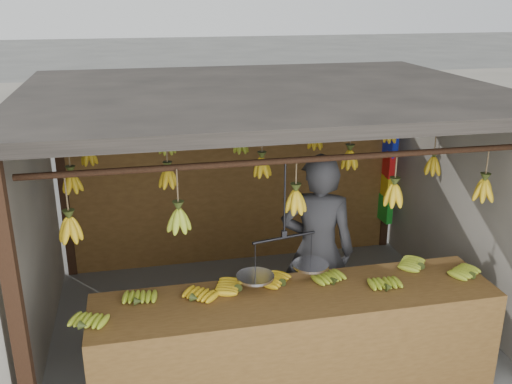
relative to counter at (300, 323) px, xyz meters
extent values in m
plane|color=#5B5B57|center=(-0.03, 1.22, -0.71)|extent=(80.00, 80.00, 0.00)
cube|color=black|center=(-2.03, -0.28, 0.44)|extent=(0.10, 0.10, 2.30)
cube|color=black|center=(-2.03, 2.72, 0.44)|extent=(0.10, 0.10, 2.30)
cube|color=black|center=(1.97, 2.72, 0.44)|extent=(0.10, 0.10, 2.30)
cube|color=black|center=(-0.03, 1.22, 1.64)|extent=(4.30, 3.30, 0.10)
cylinder|color=black|center=(-0.03, 0.22, 1.29)|extent=(4.00, 0.05, 0.05)
cylinder|color=black|center=(-0.03, 1.22, 1.29)|extent=(4.00, 0.05, 0.05)
cylinder|color=black|center=(-0.03, 2.22, 1.29)|extent=(4.00, 0.05, 0.05)
cube|color=brown|center=(-0.03, 2.72, 0.19)|extent=(4.00, 0.06, 1.80)
cube|color=brown|center=(0.00, 0.12, 0.15)|extent=(3.30, 0.73, 0.08)
cube|color=brown|center=(0.00, -0.25, -0.26)|extent=(3.30, 0.04, 0.90)
cube|color=black|center=(1.56, -0.20, -0.30)|extent=(0.07, 0.07, 0.82)
cube|color=black|center=(-1.55, 0.44, -0.30)|extent=(0.07, 0.07, 0.82)
cube|color=black|center=(1.56, 0.44, -0.30)|extent=(0.07, 0.07, 0.82)
ellipsoid|color=#92A523|center=(-1.65, -0.05, 0.22)|extent=(0.26, 0.29, 0.06)
ellipsoid|color=#92A523|center=(-1.25, 0.21, 0.22)|extent=(0.22, 0.27, 0.06)
ellipsoid|color=gold|center=(-0.82, 0.17, 0.22)|extent=(0.29, 0.30, 0.06)
ellipsoid|color=gold|center=(-0.45, 0.28, 0.22)|extent=(0.29, 0.25, 0.06)
ellipsoid|color=gold|center=(-0.06, 0.29, 0.22)|extent=(0.30, 0.30, 0.06)
ellipsoid|color=#92A523|center=(0.36, 0.21, 0.22)|extent=(0.25, 0.28, 0.06)
ellipsoid|color=#92A523|center=(0.75, 0.00, 0.22)|extent=(0.19, 0.24, 0.06)
ellipsoid|color=#92A523|center=(1.20, 0.32, 0.22)|extent=(0.30, 0.29, 0.06)
ellipsoid|color=#92A523|center=(1.55, 0.06, 0.22)|extent=(0.27, 0.30, 0.06)
ellipsoid|color=gold|center=(-1.69, 0.22, 0.88)|extent=(0.16, 0.16, 0.28)
ellipsoid|color=#92A523|center=(-0.91, 0.18, 0.90)|extent=(0.16, 0.16, 0.28)
ellipsoid|color=gold|center=(0.01, 0.26, 0.94)|extent=(0.16, 0.16, 0.28)
ellipsoid|color=gold|center=(0.83, 0.23, 0.95)|extent=(0.16, 0.16, 0.28)
ellipsoid|color=gold|center=(1.66, 0.24, 0.92)|extent=(0.16, 0.16, 0.28)
ellipsoid|color=gold|center=(-1.76, 1.23, 0.91)|extent=(0.16, 0.16, 0.28)
ellipsoid|color=gold|center=(-0.92, 1.20, 0.91)|extent=(0.16, 0.16, 0.28)
ellipsoid|color=gold|center=(-0.05, 1.19, 0.96)|extent=(0.16, 0.16, 0.28)
ellipsoid|color=gold|center=(0.83, 1.22, 0.97)|extent=(0.16, 0.16, 0.28)
ellipsoid|color=gold|center=(1.71, 1.18, 0.86)|extent=(0.16, 0.16, 0.28)
ellipsoid|color=gold|center=(-1.68, 2.27, 0.86)|extent=(0.16, 0.16, 0.28)
ellipsoid|color=#92A523|center=(-0.86, 2.19, 0.95)|extent=(0.16, 0.16, 0.28)
ellipsoid|color=#92A523|center=(-0.05, 2.24, 0.90)|extent=(0.16, 0.16, 0.28)
ellipsoid|color=gold|center=(0.82, 2.24, 0.90)|extent=(0.16, 0.16, 0.28)
ellipsoid|color=gold|center=(1.71, 2.19, 0.94)|extent=(0.16, 0.16, 0.28)
cylinder|color=black|center=(-0.09, 0.22, 0.98)|extent=(0.02, 0.02, 0.63)
cylinder|color=black|center=(-0.09, 0.22, 0.66)|extent=(0.54, 0.14, 0.02)
cylinder|color=silver|center=(-0.33, 0.17, 0.36)|extent=(0.29, 0.29, 0.02)
cylinder|color=silver|center=(0.16, 0.27, 0.36)|extent=(0.29, 0.29, 0.02)
imported|color=#262628|center=(0.39, 0.78, 0.23)|extent=(0.80, 0.66, 1.88)
cube|color=#1426BF|center=(1.91, 2.57, 0.74)|extent=(0.08, 0.26, 0.34)
cube|color=red|center=(1.91, 2.57, 0.47)|extent=(0.08, 0.26, 0.34)
cube|color=yellow|center=(1.91, 2.57, 0.14)|extent=(0.08, 0.26, 0.34)
cube|color=#199926|center=(1.91, 2.57, -0.13)|extent=(0.08, 0.26, 0.34)
camera|label=1|loc=(-1.19, -3.79, 2.50)|focal=40.00mm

